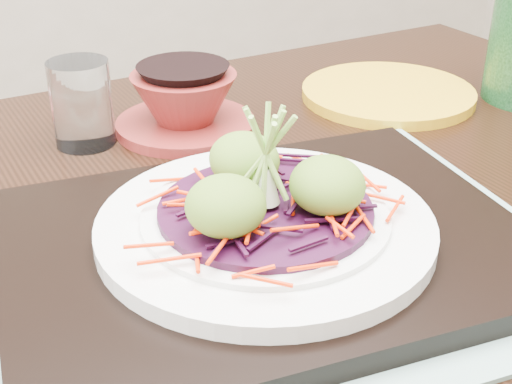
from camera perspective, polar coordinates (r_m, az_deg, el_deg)
name	(u,v)px	position (r m, az deg, el deg)	size (l,w,h in m)	color
dining_table	(247,295)	(0.74, -0.75, -8.27)	(1.34, 0.97, 0.78)	black
placemat	(265,256)	(0.61, 0.73, -5.14)	(0.50, 0.39, 0.00)	gray
serving_tray	(265,244)	(0.60, 0.74, -4.19)	(0.44, 0.33, 0.02)	black
white_plate	(265,225)	(0.59, 0.75, -2.63)	(0.28, 0.28, 0.02)	silver
cabbage_bed	(265,210)	(0.59, 0.76, -1.43)	(0.18, 0.18, 0.01)	black
carrot_julienne	(266,201)	(0.58, 0.77, -0.69)	(0.22, 0.22, 0.01)	red
guacamole_scoops	(266,183)	(0.57, 0.81, 0.72)	(0.15, 0.14, 0.05)	olive
scallion_garnish	(266,159)	(0.57, 0.79, 2.69)	(0.07, 0.07, 0.10)	#83B548
water_glass	(82,104)	(0.83, -13.77, 6.89)	(0.07, 0.07, 0.10)	white
terracotta_bowl_set	(185,105)	(0.85, -5.72, 6.91)	(0.18, 0.18, 0.07)	maroon
yellow_plate	(388,93)	(0.97, 10.51, 7.77)	(0.23, 0.23, 0.01)	gold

